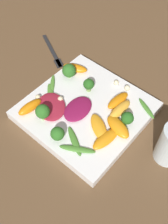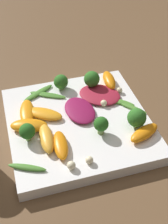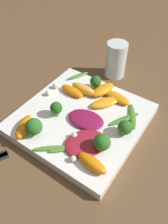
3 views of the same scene
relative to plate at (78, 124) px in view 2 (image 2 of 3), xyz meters
name	(u,v)px [view 2 (image 2 of 3)]	position (x,y,z in m)	size (l,w,h in m)	color
ground_plane	(78,128)	(0.00, 0.00, -0.01)	(2.40, 2.40, 0.00)	brown
plate	(78,124)	(0.00, 0.00, 0.00)	(0.28, 0.28, 0.03)	white
radicchio_leaf_0	(80,110)	(0.02, -0.01, 0.02)	(0.09, 0.07, 0.01)	maroon
radicchio_leaf_1	(100,95)	(0.06, -0.07, 0.02)	(0.11, 0.12, 0.01)	maroon
orange_segment_0	(27,112)	(0.04, 0.10, 0.02)	(0.08, 0.04, 0.02)	orange
orange_segment_1	(144,133)	(-0.08, -0.11, 0.02)	(0.05, 0.07, 0.02)	orange
orange_segment_2	(109,80)	(0.10, -0.10, 0.02)	(0.07, 0.03, 0.02)	orange
orange_segment_3	(61,145)	(-0.07, 0.05, 0.02)	(0.07, 0.03, 0.02)	orange
orange_segment_4	(44,114)	(0.03, 0.07, 0.02)	(0.07, 0.08, 0.01)	orange
orange_segment_5	(46,138)	(-0.04, 0.07, 0.02)	(0.08, 0.03, 0.02)	#FCAD33
orange_segment_6	(29,125)	(0.00, 0.10, 0.02)	(0.05, 0.08, 0.02)	orange
broccoli_floret_0	(61,82)	(0.11, 0.01, 0.03)	(0.03, 0.03, 0.04)	#84AD5B
broccoli_floret_1	(137,118)	(-0.05, -0.10, 0.04)	(0.04, 0.04, 0.04)	#84AD5B
broccoli_floret_2	(27,132)	(-0.03, 0.11, 0.03)	(0.03, 0.03, 0.04)	#84AD5B
broccoli_floret_3	(101,125)	(-0.05, -0.03, 0.04)	(0.03, 0.03, 0.04)	#7A9E51
broccoli_floret_4	(92,79)	(0.09, -0.06, 0.04)	(0.04, 0.04, 0.04)	#84AD5B
arugula_sprig_0	(38,93)	(0.10, 0.06, 0.02)	(0.06, 0.08, 0.01)	#47842D
arugula_sprig_1	(48,95)	(0.09, 0.04, 0.02)	(0.05, 0.08, 0.01)	#47842D
arugula_sprig_2	(115,100)	(0.03, -0.09, 0.02)	(0.07, 0.08, 0.01)	#518E33
arugula_sprig_3	(132,108)	(0.00, -0.12, 0.02)	(0.06, 0.05, 0.01)	#518E33
arugula_sprig_4	(27,167)	(-0.10, 0.12, 0.02)	(0.04, 0.07, 0.01)	#47842D
macadamia_nut_0	(89,160)	(-0.11, 0.01, 0.02)	(0.01, 0.01, 0.01)	beige
macadamia_nut_1	(71,165)	(-0.12, 0.04, 0.02)	(0.02, 0.02, 0.02)	beige
macadamia_nut_2	(27,105)	(0.07, 0.09, 0.02)	(0.01, 0.01, 0.01)	beige
macadamia_nut_3	(119,90)	(0.06, -0.11, 0.02)	(0.01, 0.01, 0.01)	beige
macadamia_nut_4	(104,103)	(0.03, -0.06, 0.02)	(0.01, 0.01, 0.01)	beige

